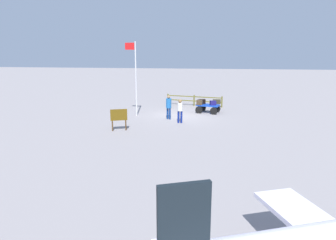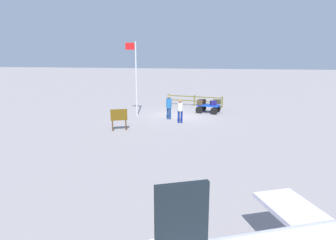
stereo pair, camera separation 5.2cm
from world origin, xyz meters
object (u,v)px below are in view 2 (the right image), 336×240
at_px(signboard, 119,117).
at_px(suitcase_maroon, 217,102).
at_px(suitcase_grey, 202,102).
at_px(worker_trailing, 169,105).
at_px(luggage_cart, 208,107).
at_px(suitcase_navy, 213,103).
at_px(worker_lead, 180,109).
at_px(suitcase_olive, 200,102).
at_px(flagpole, 135,74).

bearing_deg(signboard, suitcase_maroon, -131.15).
bearing_deg(suitcase_maroon, suitcase_grey, 6.07).
bearing_deg(suitcase_grey, signboard, 54.34).
height_order(worker_trailing, signboard, worker_trailing).
bearing_deg(luggage_cart, worker_trailing, 44.61).
distance_m(suitcase_grey, worker_trailing, 3.83).
bearing_deg(worker_trailing, signboard, 55.03).
relative_size(luggage_cart, suitcase_navy, 3.76).
distance_m(suitcase_navy, worker_lead, 4.22).
xyz_separation_m(suitcase_olive, worker_trailing, (2.11, 2.56, 0.17)).
distance_m(suitcase_navy, flagpole, 6.45).
bearing_deg(suitcase_olive, worker_trailing, 50.55).
bearing_deg(flagpole, worker_trailing, 162.45).
bearing_deg(worker_trailing, suitcase_grey, -126.47).
distance_m(suitcase_navy, suitcase_maroon, 0.74).
height_order(suitcase_grey, signboard, signboard).
xyz_separation_m(suitcase_navy, suitcase_grey, (0.87, -0.55, 0.00)).
bearing_deg(suitcase_maroon, worker_trailing, 42.93).
bearing_deg(signboard, suitcase_grey, -125.66).
distance_m(suitcase_olive, signboard, 7.81).
distance_m(suitcase_navy, suitcase_olive, 1.04).
height_order(worker_trailing, flagpole, flagpole).
xyz_separation_m(suitcase_grey, flagpole, (4.91, 2.24, 2.31)).
xyz_separation_m(suitcase_olive, suitcase_grey, (-0.17, -0.51, -0.02)).
xyz_separation_m(luggage_cart, worker_trailing, (2.75, 2.72, 0.57)).
bearing_deg(suitcase_navy, luggage_cart, -26.15).
height_order(suitcase_maroon, flagpole, flagpole).
bearing_deg(suitcase_olive, luggage_cart, -166.55).
relative_size(luggage_cart, suitcase_olive, 3.90).
xyz_separation_m(suitcase_olive, signboard, (4.69, 6.25, 0.03)).
relative_size(worker_trailing, signboard, 1.28).
bearing_deg(suitcase_olive, worker_lead, 71.96).
xyz_separation_m(suitcase_grey, worker_lead, (1.35, 4.14, 0.12)).
bearing_deg(worker_lead, flagpole, -28.09).
bearing_deg(signboard, worker_trailing, -124.97).
relative_size(suitcase_olive, signboard, 0.38).
relative_size(suitcase_maroon, flagpole, 0.11).
xyz_separation_m(worker_lead, flagpole, (3.56, -1.90, 2.19)).
height_order(suitcase_olive, suitcase_grey, suitcase_olive).
relative_size(suitcase_grey, flagpole, 0.11).
distance_m(suitcase_maroon, suitcase_grey, 1.17).
relative_size(suitcase_navy, signboard, 0.39).
xyz_separation_m(luggage_cart, flagpole, (5.39, 1.88, 2.69)).
height_order(suitcase_navy, signboard, signboard).
bearing_deg(flagpole, signboard, 90.76).
bearing_deg(signboard, flagpole, -89.24).
xyz_separation_m(luggage_cart, suitcase_grey, (0.48, -0.36, 0.38)).
distance_m(luggage_cart, suitcase_grey, 0.71).
bearing_deg(worker_trailing, suitcase_navy, -141.23).
bearing_deg(suitcase_grey, worker_trailing, 53.53).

